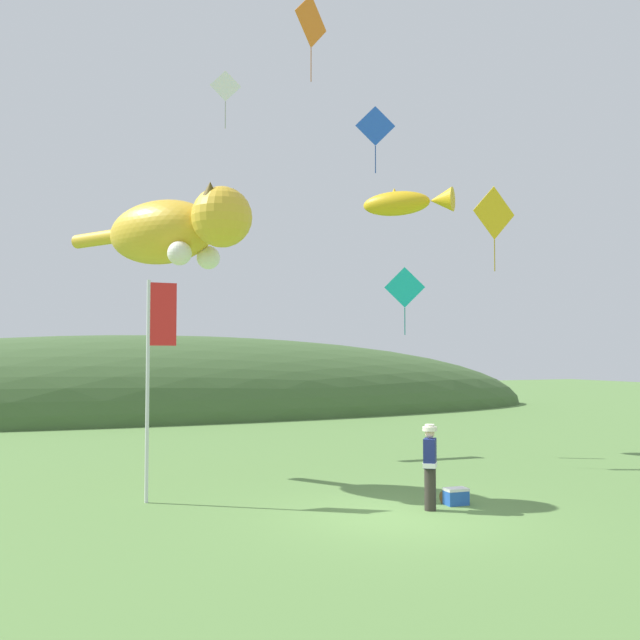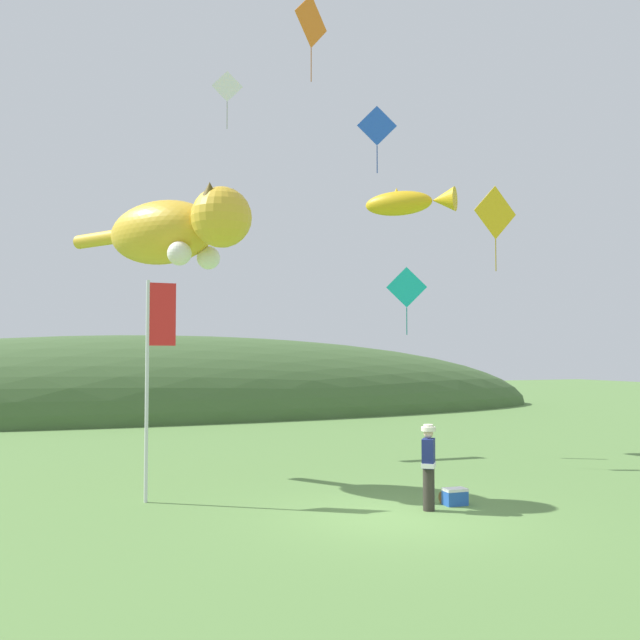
# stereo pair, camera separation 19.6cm
# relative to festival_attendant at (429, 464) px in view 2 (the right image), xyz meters

# --- Properties ---
(ground_plane) EXTENTS (120.00, 120.00, 0.00)m
(ground_plane) POSITION_rel_festival_attendant_xyz_m (-0.89, -0.31, -0.95)
(ground_plane) COLOR #5B8442
(distant_hill_ridge) EXTENTS (48.11, 13.88, 8.55)m
(distant_hill_ridge) POSITION_rel_festival_attendant_xyz_m (-0.89, 26.45, -0.95)
(distant_hill_ridge) COLOR #426033
(distant_hill_ridge) RESTS_ON ground
(festival_attendant) EXTENTS (0.46, 0.49, 1.77)m
(festival_attendant) POSITION_rel_festival_attendant_xyz_m (0.00, 0.00, 0.00)
(festival_attendant) COLOR #332D28
(festival_attendant) RESTS_ON ground
(kite_spool) EXTENTS (0.12, 0.27, 0.27)m
(kite_spool) POSITION_rel_festival_attendant_xyz_m (0.65, 0.44, -0.82)
(kite_spool) COLOR olive
(kite_spool) RESTS_ON ground
(picnic_cooler) EXTENTS (0.51, 0.36, 0.36)m
(picnic_cooler) POSITION_rel_festival_attendant_xyz_m (0.80, 0.25, -0.77)
(picnic_cooler) COLOR blue
(picnic_cooler) RESTS_ON ground
(festival_banner_pole) EXTENTS (0.66, 0.08, 4.87)m
(festival_banner_pole) POSITION_rel_festival_attendant_xyz_m (-5.13, 3.11, 2.24)
(festival_banner_pole) COLOR silver
(festival_banner_pole) RESTS_ON ground
(kite_giant_cat) EXTENTS (3.77, 5.59, 1.91)m
(kite_giant_cat) POSITION_rel_festival_attendant_xyz_m (-4.35, 4.96, 5.37)
(kite_giant_cat) COLOR gold
(kite_fish_windsock) EXTENTS (2.88, 2.89, 0.99)m
(kite_fish_windsock) POSITION_rel_festival_attendant_xyz_m (4.54, 8.65, 7.58)
(kite_fish_windsock) COLOR gold
(kite_tube_streamer) EXTENTS (2.55, 0.56, 0.44)m
(kite_tube_streamer) POSITION_rel_festival_attendant_xyz_m (-2.39, 10.77, 7.17)
(kite_tube_streamer) COLOR #2633A5
(kite_diamond_gold) EXTENTS (1.51, 0.14, 2.41)m
(kite_diamond_gold) POSITION_rel_festival_attendant_xyz_m (4.37, 3.50, 6.24)
(kite_diamond_gold) COLOR yellow
(kite_diamond_white) EXTENTS (0.98, 0.26, 1.91)m
(kite_diamond_white) POSITION_rel_festival_attendant_xyz_m (-1.82, 9.26, 10.96)
(kite_diamond_white) COLOR white
(kite_diamond_blue) EXTENTS (1.23, 0.47, 2.20)m
(kite_diamond_blue) POSITION_rel_festival_attendant_xyz_m (2.65, 7.36, 9.66)
(kite_diamond_blue) COLOR blue
(kite_diamond_orange) EXTENTS (1.22, 0.78, 2.33)m
(kite_diamond_orange) POSITION_rel_festival_attendant_xyz_m (-1.00, 4.03, 10.97)
(kite_diamond_orange) COLOR orange
(kite_diamond_teal) EXTENTS (1.20, 0.65, 2.25)m
(kite_diamond_teal) POSITION_rel_festival_attendant_xyz_m (3.87, 7.63, 4.48)
(kite_diamond_teal) COLOR #19BFBF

